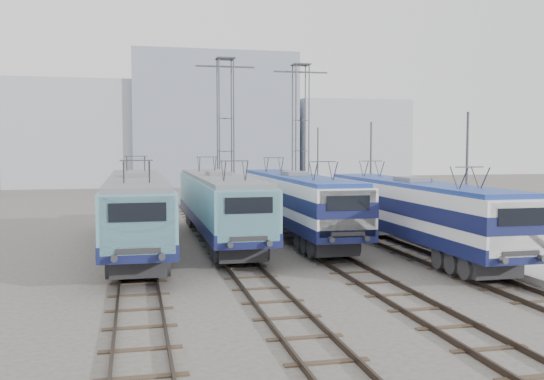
{
  "coord_description": "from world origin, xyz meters",
  "views": [
    {
      "loc": [
        -6.84,
        -24.0,
        5.37
      ],
      "look_at": [
        0.22,
        7.0,
        3.08
      ],
      "focal_mm": 40.0,
      "sensor_mm": 36.0,
      "label": 1
    }
  ],
  "objects_px": {
    "catenary_tower_east": "(301,131)",
    "mast_front": "(466,186)",
    "locomotive_center_left": "(219,202)",
    "mast_rear": "(318,168)",
    "catenary_tower_west": "(226,130)",
    "mast_mid": "(371,174)",
    "locomotive_far_right": "(413,208)",
    "locomotive_far_left": "(137,206)",
    "locomotive_center_right": "(295,199)"
  },
  "relations": [
    {
      "from": "catenary_tower_east",
      "to": "mast_front",
      "type": "xyz_separation_m",
      "value": [
        2.1,
        -22.0,
        -3.14
      ]
    },
    {
      "from": "locomotive_center_left",
      "to": "mast_rear",
      "type": "distance_m",
      "value": 19.84
    },
    {
      "from": "catenary_tower_west",
      "to": "mast_front",
      "type": "relative_size",
      "value": 1.71
    },
    {
      "from": "catenary_tower_west",
      "to": "catenary_tower_east",
      "type": "xyz_separation_m",
      "value": [
        6.5,
        2.0,
        0.0
      ]
    },
    {
      "from": "locomotive_center_left",
      "to": "mast_mid",
      "type": "relative_size",
      "value": 2.63
    },
    {
      "from": "locomotive_far_right",
      "to": "catenary_tower_west",
      "type": "bearing_deg",
      "value": 110.36
    },
    {
      "from": "locomotive_far_right",
      "to": "mast_mid",
      "type": "xyz_separation_m",
      "value": [
        1.85,
        10.19,
        1.23
      ]
    },
    {
      "from": "catenary_tower_west",
      "to": "mast_rear",
      "type": "height_order",
      "value": "catenary_tower_west"
    },
    {
      "from": "locomotive_far_left",
      "to": "locomotive_far_right",
      "type": "bearing_deg",
      "value": -14.89
    },
    {
      "from": "locomotive_center_left",
      "to": "mast_mid",
      "type": "height_order",
      "value": "mast_mid"
    },
    {
      "from": "catenary_tower_east",
      "to": "mast_mid",
      "type": "distance_m",
      "value": 10.69
    },
    {
      "from": "locomotive_far_right",
      "to": "mast_front",
      "type": "height_order",
      "value": "mast_front"
    },
    {
      "from": "locomotive_center_left",
      "to": "catenary_tower_east",
      "type": "relative_size",
      "value": 1.54
    },
    {
      "from": "catenary_tower_east",
      "to": "mast_rear",
      "type": "bearing_deg",
      "value": 43.6
    },
    {
      "from": "locomotive_center_right",
      "to": "mast_front",
      "type": "xyz_separation_m",
      "value": [
        6.35,
        -7.81,
        1.18
      ]
    },
    {
      "from": "catenary_tower_west",
      "to": "catenary_tower_east",
      "type": "height_order",
      "value": "same"
    },
    {
      "from": "locomotive_far_right",
      "to": "catenary_tower_west",
      "type": "height_order",
      "value": "catenary_tower_west"
    },
    {
      "from": "locomotive_center_right",
      "to": "mast_mid",
      "type": "xyz_separation_m",
      "value": [
        6.35,
        4.19,
        1.18
      ]
    },
    {
      "from": "locomotive_far_left",
      "to": "locomotive_far_right",
      "type": "xyz_separation_m",
      "value": [
        13.5,
        -3.59,
        -0.07
      ]
    },
    {
      "from": "locomotive_far_left",
      "to": "mast_mid",
      "type": "relative_size",
      "value": 2.69
    },
    {
      "from": "catenary_tower_east",
      "to": "mast_mid",
      "type": "height_order",
      "value": "catenary_tower_east"
    },
    {
      "from": "catenary_tower_east",
      "to": "mast_front",
      "type": "height_order",
      "value": "catenary_tower_east"
    },
    {
      "from": "mast_front",
      "to": "mast_rear",
      "type": "distance_m",
      "value": 24.0
    },
    {
      "from": "catenary_tower_east",
      "to": "mast_front",
      "type": "distance_m",
      "value": 22.32
    },
    {
      "from": "mast_front",
      "to": "mast_mid",
      "type": "height_order",
      "value": "same"
    },
    {
      "from": "locomotive_center_left",
      "to": "mast_front",
      "type": "bearing_deg",
      "value": -34.4
    },
    {
      "from": "catenary_tower_east",
      "to": "mast_front",
      "type": "relative_size",
      "value": 1.71
    },
    {
      "from": "catenary_tower_west",
      "to": "mast_mid",
      "type": "bearing_deg",
      "value": -42.93
    },
    {
      "from": "mast_rear",
      "to": "locomotive_far_left",
      "type": "bearing_deg",
      "value": -129.54
    },
    {
      "from": "locomotive_center_right",
      "to": "catenary_tower_east",
      "type": "bearing_deg",
      "value": 73.32
    },
    {
      "from": "locomotive_far_right",
      "to": "catenary_tower_west",
      "type": "distance_m",
      "value": 19.89
    },
    {
      "from": "catenary_tower_east",
      "to": "catenary_tower_west",
      "type": "bearing_deg",
      "value": -162.9
    },
    {
      "from": "locomotive_far_left",
      "to": "catenary_tower_east",
      "type": "xyz_separation_m",
      "value": [
        13.25,
        16.6,
        4.3
      ]
    },
    {
      "from": "catenary_tower_east",
      "to": "mast_mid",
      "type": "relative_size",
      "value": 1.71
    },
    {
      "from": "catenary_tower_west",
      "to": "catenary_tower_east",
      "type": "distance_m",
      "value": 6.8
    },
    {
      "from": "mast_front",
      "to": "locomotive_center_left",
      "type": "bearing_deg",
      "value": 145.6
    },
    {
      "from": "catenary_tower_west",
      "to": "mast_mid",
      "type": "distance_m",
      "value": 12.16
    },
    {
      "from": "locomotive_center_left",
      "to": "mast_rear",
      "type": "bearing_deg",
      "value": 56.79
    },
    {
      "from": "catenary_tower_west",
      "to": "mast_front",
      "type": "height_order",
      "value": "catenary_tower_west"
    },
    {
      "from": "catenary_tower_west",
      "to": "locomotive_far_left",
      "type": "bearing_deg",
      "value": -114.82
    },
    {
      "from": "locomotive_far_right",
      "to": "catenary_tower_east",
      "type": "height_order",
      "value": "catenary_tower_east"
    },
    {
      "from": "catenary_tower_east",
      "to": "locomotive_far_left",
      "type": "bearing_deg",
      "value": -128.6
    },
    {
      "from": "mast_front",
      "to": "catenary_tower_west",
      "type": "bearing_deg",
      "value": 113.27
    },
    {
      "from": "locomotive_center_right",
      "to": "mast_front",
      "type": "relative_size",
      "value": 2.6
    },
    {
      "from": "catenary_tower_east",
      "to": "locomotive_far_right",
      "type": "bearing_deg",
      "value": -89.29
    },
    {
      "from": "locomotive_far_left",
      "to": "mast_front",
      "type": "xyz_separation_m",
      "value": [
        15.35,
        -5.4,
        1.16
      ]
    },
    {
      "from": "locomotive_center_right",
      "to": "locomotive_far_right",
      "type": "bearing_deg",
      "value": -53.13
    },
    {
      "from": "catenary_tower_west",
      "to": "mast_mid",
      "type": "relative_size",
      "value": 1.71
    },
    {
      "from": "mast_rear",
      "to": "catenary_tower_west",
      "type": "bearing_deg",
      "value": -155.06
    },
    {
      "from": "locomotive_far_left",
      "to": "mast_rear",
      "type": "relative_size",
      "value": 2.69
    }
  ]
}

